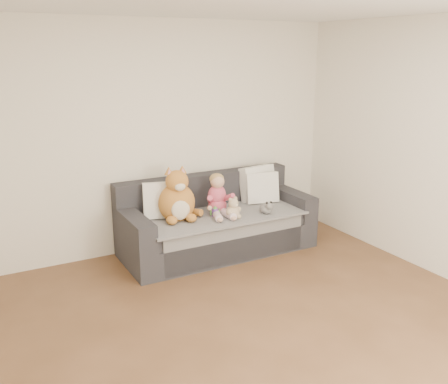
# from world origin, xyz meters

# --- Properties ---
(room_shell) EXTENTS (5.00, 5.00, 5.00)m
(room_shell) POSITION_xyz_m (0.00, 0.42, 1.30)
(room_shell) COLOR brown
(room_shell) RESTS_ON ground
(sofa) EXTENTS (2.20, 0.94, 0.85)m
(sofa) POSITION_xyz_m (0.54, 2.06, 0.31)
(sofa) COLOR #2D2D32
(sofa) RESTS_ON ground
(cushion_left) EXTENTS (0.47, 0.31, 0.41)m
(cushion_left) POSITION_xyz_m (-0.07, 2.16, 0.67)
(cushion_left) COLOR white
(cushion_left) RESTS_ON sofa
(cushion_right_back) EXTENTS (0.49, 0.27, 0.44)m
(cushion_right_back) POSITION_xyz_m (1.21, 2.23, 0.68)
(cushion_right_back) COLOR white
(cushion_right_back) RESTS_ON sofa
(cushion_right_front) EXTENTS (0.43, 0.25, 0.38)m
(cushion_right_front) POSITION_xyz_m (1.19, 2.11, 0.66)
(cushion_right_front) COLOR white
(cushion_right_front) RESTS_ON sofa
(toddler) EXTENTS (0.33, 0.48, 0.47)m
(toddler) POSITION_xyz_m (0.52, 1.97, 0.67)
(toddler) COLOR #E04F87
(toddler) RESTS_ON sofa
(plush_cat) EXTENTS (0.49, 0.42, 0.62)m
(plush_cat) POSITION_xyz_m (0.04, 2.01, 0.70)
(plush_cat) COLOR #A36824
(plush_cat) RESTS_ON sofa
(teddy_bear) EXTENTS (0.19, 0.15, 0.25)m
(teddy_bear) POSITION_xyz_m (0.59, 1.74, 0.57)
(teddy_bear) COLOR tan
(teddy_bear) RESTS_ON sofa
(plush_cow) EXTENTS (0.13, 0.20, 0.16)m
(plush_cow) POSITION_xyz_m (1.00, 1.71, 0.54)
(plush_cow) COLOR white
(plush_cow) RESTS_ON sofa
(sippy_cup) EXTENTS (0.11, 0.09, 0.12)m
(sippy_cup) POSITION_xyz_m (0.44, 1.89, 0.54)
(sippy_cup) COLOR #6E3DA8
(sippy_cup) RESTS_ON sofa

